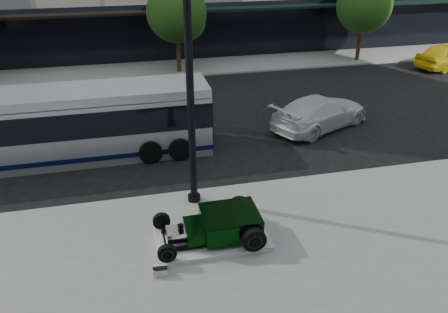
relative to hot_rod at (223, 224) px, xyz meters
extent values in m
plane|color=black|center=(0.13, 5.03, -0.70)|extent=(120.00, 120.00, 0.00)
cube|color=gray|center=(0.13, 19.03, -0.64)|extent=(70.00, 4.00, 0.12)
cube|color=black|center=(-9.87, 21.23, 1.30)|extent=(22.00, 0.50, 4.00)
cube|color=black|center=(13.13, 21.23, 1.30)|extent=(24.00, 0.50, 4.00)
cube|color=black|center=(13.13, 20.63, 2.90)|extent=(24.00, 1.60, 0.15)
cylinder|color=black|center=(1.13, 18.03, 0.72)|extent=(0.28, 0.28, 2.60)
sphere|color=#16370F|center=(1.13, 18.03, 3.22)|extent=(3.80, 3.80, 3.80)
sphere|color=#16370F|center=(1.73, 18.33, 2.62)|extent=(2.60, 2.60, 2.60)
cylinder|color=black|center=(14.13, 18.03, 0.72)|extent=(0.28, 0.28, 2.60)
sphere|color=#16370F|center=(14.13, 18.03, 3.22)|extent=(3.80, 3.80, 3.80)
sphere|color=#16370F|center=(14.73, 18.33, 2.62)|extent=(2.60, 2.60, 2.60)
cube|color=silver|center=(-0.33, 0.00, -0.50)|extent=(3.40, 1.80, 0.15)
cube|color=black|center=(-0.33, -0.45, -0.33)|extent=(3.00, 0.08, 0.10)
cube|color=black|center=(-0.33, 0.45, -0.33)|extent=(3.00, 0.08, 0.10)
cube|color=black|center=(0.22, 0.00, 0.02)|extent=(1.70, 1.45, 0.62)
cube|color=black|center=(0.22, 0.00, 0.35)|extent=(1.70, 1.45, 0.06)
cube|color=black|center=(-0.88, 0.00, -0.10)|extent=(0.55, 1.05, 0.38)
cube|color=silver|center=(-1.43, 0.00, -0.15)|extent=(0.55, 0.55, 0.34)
cylinder|color=black|center=(-1.28, 0.00, 0.12)|extent=(0.18, 0.18, 0.10)
cylinder|color=black|center=(-1.78, 0.00, -0.27)|extent=(0.06, 1.55, 0.06)
cylinder|color=black|center=(0.72, -0.85, -0.07)|extent=(0.72, 0.24, 0.72)
cylinder|color=black|center=(0.72, -0.98, -0.07)|extent=(0.37, 0.02, 0.37)
torus|color=#0A3716|center=(0.72, -0.99, -0.07)|extent=(0.44, 0.02, 0.44)
cylinder|color=black|center=(0.72, 0.85, -0.07)|extent=(0.72, 0.24, 0.72)
cylinder|color=black|center=(0.72, 0.98, -0.07)|extent=(0.37, 0.02, 0.37)
torus|color=#0A3716|center=(0.72, 0.99, -0.07)|extent=(0.44, 0.02, 0.44)
cylinder|color=black|center=(-1.78, -0.78, -0.16)|extent=(0.54, 0.16, 0.54)
cylinder|color=black|center=(-1.78, -0.87, -0.16)|extent=(0.28, 0.02, 0.28)
torus|color=#0A3716|center=(-1.78, -0.88, -0.16)|extent=(0.34, 0.02, 0.34)
cylinder|color=black|center=(-1.78, 0.78, -0.16)|extent=(0.54, 0.16, 0.54)
cylinder|color=black|center=(-1.78, 0.87, -0.16)|extent=(0.28, 0.02, 0.28)
torus|color=#0A3716|center=(-1.78, 0.88, -0.16)|extent=(0.34, 0.02, 0.34)
cube|color=silver|center=(-2.02, -1.10, -0.47)|extent=(0.42, 0.33, 0.22)
cube|color=black|center=(-2.02, -1.10, -0.34)|extent=(0.42, 0.31, 0.15)
cylinder|color=black|center=(-0.50, 2.36, 3.43)|extent=(0.24, 0.24, 8.02)
cylinder|color=black|center=(-0.50, 2.36, -0.48)|extent=(0.44, 0.44, 0.20)
cube|color=silver|center=(-5.13, 7.01, 0.58)|extent=(12.00, 2.55, 2.55)
cube|color=#071541|center=(-5.13, 7.01, -0.28)|extent=(12.05, 2.60, 0.20)
cube|color=black|center=(-5.13, 7.01, 1.15)|extent=(12.05, 2.60, 1.05)
cube|color=silver|center=(-5.13, 7.01, 2.05)|extent=(12.00, 2.40, 0.35)
cube|color=black|center=(0.90, 7.01, 0.85)|extent=(0.06, 2.30, 1.70)
cylinder|color=black|center=(-1.73, 5.71, -0.22)|extent=(0.96, 0.28, 0.96)
cylinder|color=black|center=(-1.73, 8.31, -0.22)|extent=(0.96, 0.28, 0.96)
cylinder|color=black|center=(-0.53, 5.71, -0.22)|extent=(0.96, 0.28, 0.96)
cylinder|color=black|center=(-0.53, 8.31, -0.22)|extent=(0.96, 0.28, 0.96)
imported|color=white|center=(6.52, 7.54, 0.08)|extent=(5.76, 4.22, 1.55)
imported|color=yellow|center=(19.30, 15.15, 0.15)|extent=(5.36, 3.47, 1.70)
camera|label=1|loc=(-2.38, -10.43, 7.88)|focal=35.00mm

